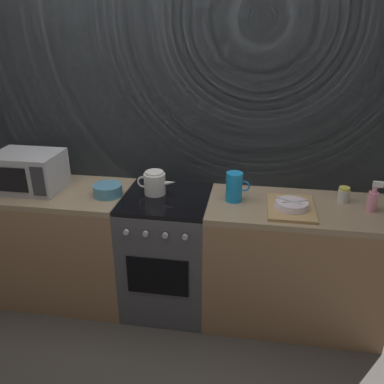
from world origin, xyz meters
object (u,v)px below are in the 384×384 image
object	(u,v)px
stove_unit	(167,253)
spice_jar	(344,195)
pitcher	(234,187)
dish_pile	(291,206)
microwave	(29,171)
mixing_bowl	(108,190)
kettle	(155,183)
spray_bottle	(373,199)

from	to	relation	value
stove_unit	spice_jar	world-z (taller)	spice_jar
pitcher	dish_pile	distance (m)	0.39
microwave	mixing_bowl	distance (m)	0.60
stove_unit	kettle	bearing A→B (deg)	152.18
kettle	spray_bottle	distance (m)	1.43
mixing_bowl	spray_bottle	distance (m)	1.75
spice_jar	dish_pile	bearing A→B (deg)	-152.67
microwave	stove_unit	bearing A→B (deg)	0.80
kettle	dish_pile	size ratio (longest dim) A/B	0.71
mixing_bowl	dish_pile	world-z (taller)	mixing_bowl
stove_unit	spray_bottle	xyz separation A→B (m)	(1.35, 0.00, 0.53)
microwave	kettle	xyz separation A→B (m)	(0.91, 0.06, -0.05)
spray_bottle	spice_jar	bearing A→B (deg)	143.55
stove_unit	mixing_bowl	size ratio (longest dim) A/B	4.50
mixing_bowl	spice_jar	xyz separation A→B (m)	(1.60, 0.16, 0.01)
spice_jar	spray_bottle	xyz separation A→B (m)	(0.15, -0.11, 0.03)
kettle	mixing_bowl	size ratio (longest dim) A/B	1.42
mixing_bowl	spray_bottle	xyz separation A→B (m)	(1.75, 0.04, 0.04)
pitcher	kettle	bearing A→B (deg)	177.11
mixing_bowl	dish_pile	bearing A→B (deg)	-1.22
dish_pile	spice_jar	xyz separation A→B (m)	(0.35, 0.18, 0.03)
mixing_bowl	spray_bottle	bearing A→B (deg)	1.38
microwave	dish_pile	xyz separation A→B (m)	(1.84, -0.05, -0.11)
stove_unit	kettle	size ratio (longest dim) A/B	3.16
microwave	spice_jar	bearing A→B (deg)	3.44
microwave	pitcher	size ratio (longest dim) A/B	2.30
kettle	dish_pile	bearing A→B (deg)	-6.74
spice_jar	mixing_bowl	bearing A→B (deg)	-174.44
spice_jar	kettle	bearing A→B (deg)	-176.77
stove_unit	pitcher	distance (m)	0.72
pitcher	spice_jar	size ratio (longest dim) A/B	1.90
microwave	spice_jar	world-z (taller)	microwave
kettle	mixing_bowl	distance (m)	0.33
dish_pile	spray_bottle	distance (m)	0.51
stove_unit	pitcher	bearing A→B (deg)	2.13
dish_pile	spray_bottle	bearing A→B (deg)	7.72
microwave	pitcher	distance (m)	1.46
stove_unit	pitcher	world-z (taller)	pitcher
microwave	spray_bottle	world-z (taller)	microwave
microwave	spray_bottle	xyz separation A→B (m)	(2.34, 0.02, -0.06)
spray_bottle	pitcher	bearing A→B (deg)	179.14
pitcher	spray_bottle	xyz separation A→B (m)	(0.88, -0.01, -0.02)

